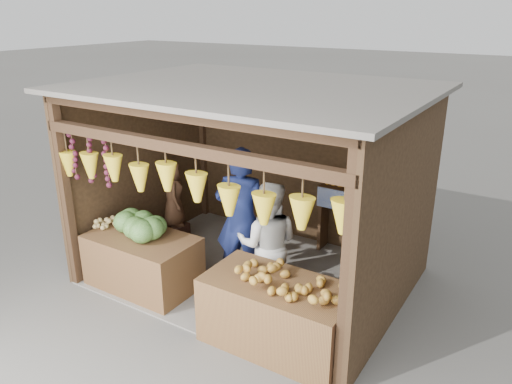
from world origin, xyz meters
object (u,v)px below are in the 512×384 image
counter_right (278,314)px  vendor_seated (173,194)px  man_standing (241,219)px  woman_standing (268,244)px  counter_left (143,262)px

counter_right → vendor_seated: (-2.67, 1.38, 0.45)m
man_standing → woman_standing: size_ratio=1.20×
woman_standing → vendor_seated: 2.23m
man_standing → vendor_seated: 1.70m
man_standing → woman_standing: man_standing is taller
man_standing → vendor_seated: (-1.62, 0.51, -0.13)m
man_standing → woman_standing: 0.56m
counter_right → counter_left: bearing=176.5°
counter_left → vendor_seated: size_ratio=1.39×
vendor_seated → counter_right: bearing=-162.7°
counter_right → man_standing: size_ratio=0.84×
vendor_seated → man_standing: bearing=-152.9°
man_standing → vendor_seated: man_standing is taller
counter_right → man_standing: bearing=140.5°
counter_left → woman_standing: bearing=19.3°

